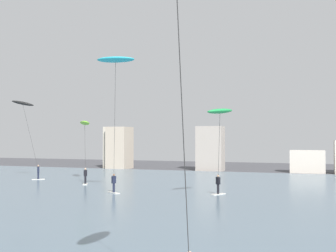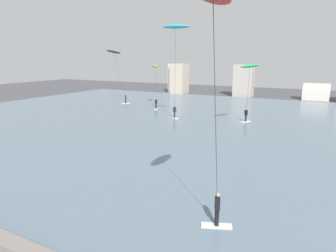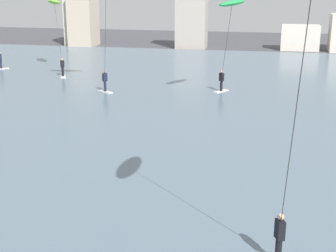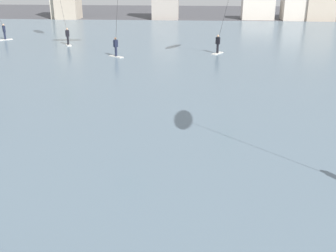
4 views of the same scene
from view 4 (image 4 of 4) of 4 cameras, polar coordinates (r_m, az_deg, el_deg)
water_bay at (r=34.34m, az=7.11°, el=8.99°), size 84.00×52.00×0.10m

